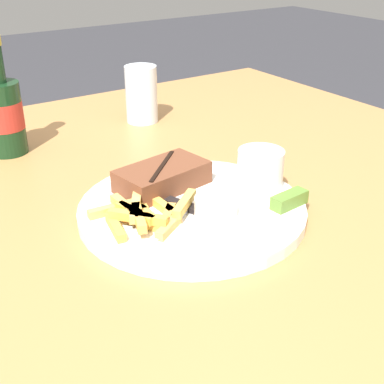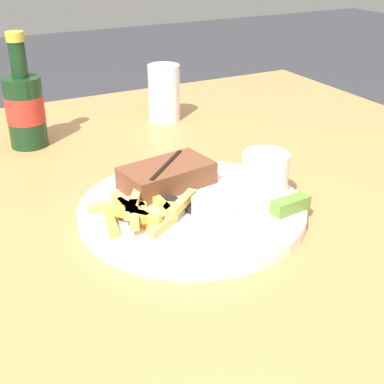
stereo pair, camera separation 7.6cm
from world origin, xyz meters
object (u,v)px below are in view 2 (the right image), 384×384
at_px(pickle_spear, 290,205).
at_px(beer_bottle, 25,107).
at_px(knife_utensil, 162,197).
at_px(steak_portion, 167,175).
at_px(coleslaw_cup, 265,170).
at_px(fork_utensil, 157,229).
at_px(dipping_sauce_cup, 213,207).
at_px(drinking_glass, 164,93).
at_px(dinner_plate, 192,210).

xyz_separation_m(pickle_spear, beer_bottle, (-0.26, 0.47, 0.05)).
xyz_separation_m(pickle_spear, knife_utensil, (-0.14, 0.12, -0.01)).
xyz_separation_m(steak_portion, coleslaw_cup, (0.12, -0.08, 0.02)).
xyz_separation_m(fork_utensil, knife_utensil, (0.05, 0.08, 0.00)).
xyz_separation_m(dipping_sauce_cup, fork_utensil, (-0.08, 0.00, -0.01)).
relative_size(coleslaw_cup, dipping_sauce_cup, 1.19).
bearing_deg(knife_utensil, coleslaw_cup, -127.02).
height_order(steak_portion, dipping_sauce_cup, steak_portion).
height_order(fork_utensil, beer_bottle, beer_bottle).
distance_m(knife_utensil, drinking_glass, 0.42).
xyz_separation_m(dinner_plate, drinking_glass, (0.15, 0.41, 0.05)).
xyz_separation_m(pickle_spear, fork_utensil, (-0.19, 0.04, -0.01)).
relative_size(knife_utensil, beer_bottle, 0.75).
bearing_deg(dipping_sauce_cup, fork_utensil, 178.50).
distance_m(steak_portion, beer_bottle, 0.35).
height_order(coleslaw_cup, drinking_glass, drinking_glass).
bearing_deg(pickle_spear, dipping_sauce_cup, 161.12).
xyz_separation_m(steak_portion, dipping_sauce_cup, (0.01, -0.12, -0.00)).
relative_size(dinner_plate, knife_utensil, 2.05).
bearing_deg(knife_utensil, beer_bottle, -1.74).
bearing_deg(pickle_spear, knife_utensil, 140.39).
bearing_deg(dipping_sauce_cup, coleslaw_cup, 18.39).
distance_m(dinner_plate, drinking_glass, 0.44).
height_order(dinner_plate, knife_utensil, knife_utensil).
height_order(dinner_plate, drinking_glass, drinking_glass).
xyz_separation_m(coleslaw_cup, beer_bottle, (-0.27, 0.40, 0.02)).
xyz_separation_m(dinner_plate, coleslaw_cup, (0.12, -0.01, 0.04)).
height_order(dipping_sauce_cup, beer_bottle, beer_bottle).
bearing_deg(coleslaw_cup, dipping_sauce_cup, -161.61).
relative_size(coleslaw_cup, knife_utensil, 0.44).
bearing_deg(drinking_glass, dinner_plate, -109.71).
relative_size(steak_portion, pickle_spear, 2.44).
height_order(knife_utensil, beer_bottle, beer_bottle).
xyz_separation_m(dinner_plate, beer_bottle, (-0.15, 0.39, 0.07)).
bearing_deg(fork_utensil, drinking_glass, 33.66).
bearing_deg(coleslaw_cup, drinking_glass, 86.20).
bearing_deg(drinking_glass, pickle_spear, -93.95).
distance_m(pickle_spear, drinking_glass, 0.49).
bearing_deg(steak_portion, fork_utensil, -121.05).
height_order(dinner_plate, steak_portion, steak_portion).
bearing_deg(steak_portion, dinner_plate, -85.57).
bearing_deg(beer_bottle, coleslaw_cup, -56.42).
xyz_separation_m(dinner_plate, dipping_sauce_cup, (0.01, -0.05, 0.02)).
distance_m(steak_portion, pickle_spear, 0.20).
xyz_separation_m(steak_portion, knife_utensil, (-0.02, -0.04, -0.01)).
xyz_separation_m(coleslaw_cup, drinking_glass, (0.03, 0.42, 0.01)).
bearing_deg(dinner_plate, steak_portion, 94.43).
relative_size(dinner_plate, dipping_sauce_cup, 5.56).
distance_m(steak_portion, knife_utensil, 0.05).
height_order(dinner_plate, beer_bottle, beer_bottle).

